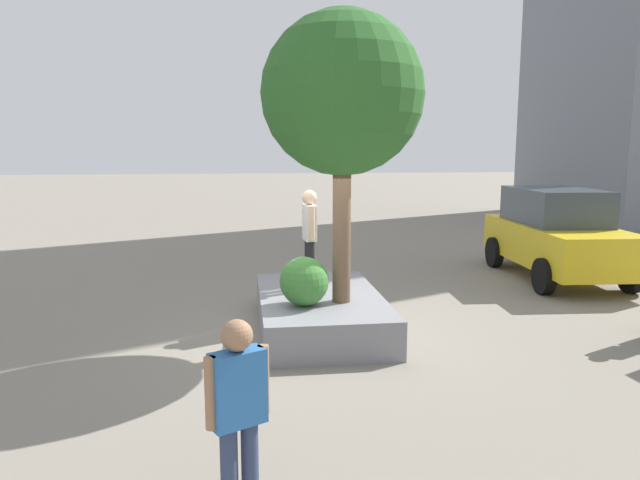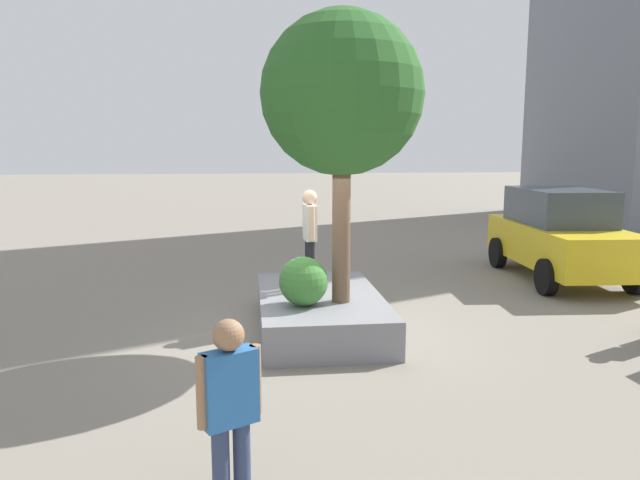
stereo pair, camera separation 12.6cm
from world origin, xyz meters
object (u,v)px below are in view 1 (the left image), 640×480
Objects in this scene: pedestrian_crossing at (238,405)px; planter_ledge at (320,311)px; taxi_cab at (556,233)px; skateboard at (310,285)px; plaza_tree at (342,95)px; skateboarder at (310,230)px.

planter_ledge is at bearing 165.02° from pedestrian_crossing.
planter_ledge is 0.77× the size of taxi_cab.
taxi_cab is 2.74× the size of pedestrian_crossing.
taxi_cab is 10.68m from pedestrian_crossing.
skateboard is 5.42m from pedestrian_crossing.
skateboard is 0.49× the size of pedestrian_crossing.
plaza_tree is 7.13m from taxi_cab.
pedestrian_crossing is (7.95, -7.13, -0.09)m from taxi_cab.
skateboard reaches higher than planter_ledge.
skateboarder is (0.00, 0.00, 0.94)m from skateboard.
taxi_cab is at bearing 114.12° from skateboarder.
skateboard is 6.53m from taxi_cab.
pedestrian_crossing is (5.28, -1.18, 0.31)m from skateboard.
planter_ledge is 1.36m from skateboarder.
plaza_tree is 2.72× the size of skateboarder.
skateboard is (-0.91, -0.39, -3.08)m from plaza_tree.
planter_ledge is 2.09× the size of pedestrian_crossing.
plaza_tree is at bearing 160.24° from pedestrian_crossing.
skateboard is 0.94m from skateboarder.
planter_ledge is at bearing 16.32° from skateboarder.
skateboard is (-0.42, -0.12, 0.35)m from planter_ledge.
planter_ledge is 3.48m from plaza_tree.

